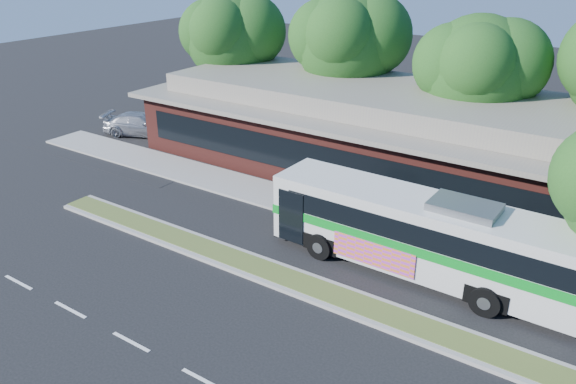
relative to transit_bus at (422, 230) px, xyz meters
The scene contains 10 objects.
ground 5.10m from the transit_bus, 127.24° to the right, with size 120.00×120.00×0.00m, color black.
median_strip 4.65m from the transit_bus, 132.08° to the right, with size 26.00×1.10×0.15m, color #465A26.
sidewalk 4.26m from the transit_bus, 137.97° to the left, with size 44.00×2.60×0.12m, color gray.
parking_lot 21.86m from the transit_bus, 163.46° to the left, with size 14.00×12.00×0.01m, color black.
plaza_building 9.64m from the transit_bus, 107.44° to the left, with size 33.20×11.20×4.45m.
tree_bg_a 21.22m from the transit_bus, 147.00° to the left, with size 6.47×5.80×8.63m.
tree_bg_b 16.14m from the transit_bus, 127.44° to the left, with size 6.69×6.00×9.00m.
tree_bg_c 12.04m from the transit_bus, 97.45° to the left, with size 6.24×5.60×8.26m.
transit_bus is the anchor object (origin of this frame).
sedan 21.88m from the transit_bus, 164.73° to the left, with size 1.99×4.89×1.42m, color #A3A4A9.
Camera 1 is at (8.89, -13.94, 11.39)m, focal length 35.00 mm.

